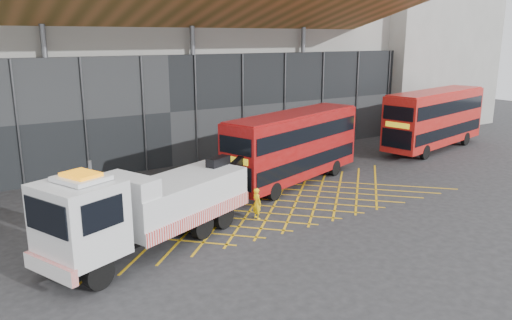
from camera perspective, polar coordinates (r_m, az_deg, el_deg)
ground_plane at (r=26.48m, az=-3.75°, el=-6.55°), size 120.00×120.00×0.00m
road_markings at (r=28.06m, az=2.00°, el=-5.32°), size 23.16×7.16×0.01m
construction_building at (r=42.49m, az=-14.00°, el=13.15°), size 55.00×23.97×18.00m
east_building at (r=57.92m, az=17.21°, el=14.06°), size 15.00×12.00×20.00m
recovery_truck at (r=22.51m, az=-12.43°, el=-5.22°), size 12.05×6.71×4.32m
bus_towed at (r=31.92m, az=4.33°, el=1.77°), size 11.51×6.03×4.60m
bus_second at (r=44.24m, az=19.77°, el=4.64°), size 12.44×5.28×4.94m
worker at (r=26.00m, az=0.11°, el=-4.98°), size 0.42×0.62×1.66m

